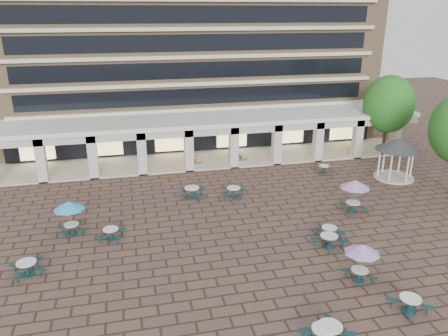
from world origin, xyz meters
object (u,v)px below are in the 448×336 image
(picnic_table_1, at_px, (323,334))
(planter_left, at_px, (194,163))
(gazebo, at_px, (397,149))
(planter_right, at_px, (240,160))
(picnic_table_2, at_px, (330,332))
(picnic_table_0, at_px, (27,267))

(picnic_table_1, bearing_deg, planter_left, 78.12)
(gazebo, height_order, planter_right, gazebo)
(gazebo, bearing_deg, planter_right, 152.39)
(planter_left, distance_m, planter_right, 4.52)
(picnic_table_2, xyz_separation_m, planter_right, (2.26, 23.84, -0.04))
(picnic_table_0, height_order, picnic_table_2, picnic_table_2)
(picnic_table_1, xyz_separation_m, gazebo, (14.91, 17.46, 2.22))
(picnic_table_0, relative_size, planter_right, 1.43)
(picnic_table_0, distance_m, picnic_table_1, 16.27)
(picnic_table_1, bearing_deg, picnic_table_2, -7.07)
(picnic_table_0, relative_size, picnic_table_1, 1.02)
(picnic_table_0, distance_m, picnic_table_2, 16.53)
(planter_left, bearing_deg, picnic_table_0, -127.89)
(gazebo, bearing_deg, picnic_table_0, -162.93)
(picnic_table_2, height_order, planter_left, planter_left)
(picnic_table_1, xyz_separation_m, planter_left, (-1.92, 23.90, 0.05))
(picnic_table_1, bearing_deg, picnic_table_0, 131.42)
(picnic_table_2, relative_size, planter_left, 1.53)
(picnic_table_0, bearing_deg, picnic_table_1, -48.98)
(picnic_table_2, xyz_separation_m, gazebo, (14.57, 17.41, 2.20))
(picnic_table_0, xyz_separation_m, gazebo, (28.69, 8.81, 2.21))
(planter_left, bearing_deg, picnic_table_1, -85.41)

